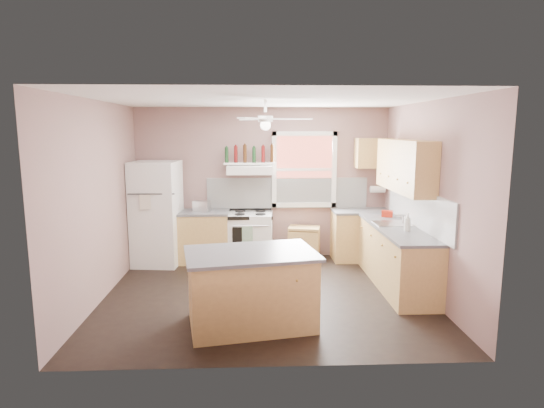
{
  "coord_description": "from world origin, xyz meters",
  "views": [
    {
      "loc": [
        -0.17,
        -6.15,
        2.31
      ],
      "look_at": [
        0.1,
        0.3,
        1.25
      ],
      "focal_mm": 30.0,
      "sensor_mm": 36.0,
      "label": 1
    }
  ],
  "objects_px": {
    "toaster": "(202,206)",
    "cart": "(304,245)",
    "refrigerator": "(157,213)",
    "island": "(251,290)",
    "stove": "(250,237)"
  },
  "relations": [
    {
      "from": "refrigerator",
      "to": "cart",
      "type": "height_order",
      "value": "refrigerator"
    },
    {
      "from": "toaster",
      "to": "refrigerator",
      "type": "bearing_deg",
      "value": -152.19
    },
    {
      "from": "toaster",
      "to": "island",
      "type": "height_order",
      "value": "toaster"
    },
    {
      "from": "toaster",
      "to": "cart",
      "type": "bearing_deg",
      "value": 17.47
    },
    {
      "from": "refrigerator",
      "to": "toaster",
      "type": "bearing_deg",
      "value": 16.29
    },
    {
      "from": "refrigerator",
      "to": "island",
      "type": "relative_size",
      "value": 1.25
    },
    {
      "from": "stove",
      "to": "cart",
      "type": "height_order",
      "value": "stove"
    },
    {
      "from": "toaster",
      "to": "stove",
      "type": "distance_m",
      "value": 1.02
    },
    {
      "from": "cart",
      "to": "stove",
      "type": "bearing_deg",
      "value": -166.16
    },
    {
      "from": "toaster",
      "to": "stove",
      "type": "height_order",
      "value": "toaster"
    },
    {
      "from": "refrigerator",
      "to": "toaster",
      "type": "relative_size",
      "value": 6.36
    },
    {
      "from": "toaster",
      "to": "stove",
      "type": "relative_size",
      "value": 0.33
    },
    {
      "from": "refrigerator",
      "to": "cart",
      "type": "relative_size",
      "value": 3.29
    },
    {
      "from": "island",
      "to": "stove",
      "type": "bearing_deg",
      "value": 79.93
    },
    {
      "from": "refrigerator",
      "to": "stove",
      "type": "relative_size",
      "value": 2.07
    }
  ]
}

